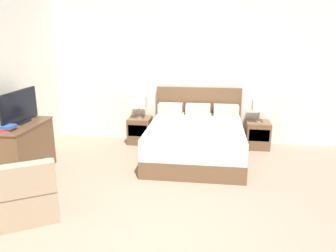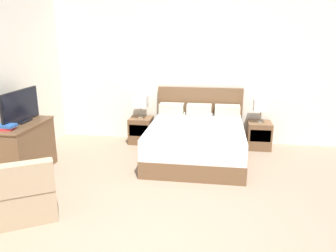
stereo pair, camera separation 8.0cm
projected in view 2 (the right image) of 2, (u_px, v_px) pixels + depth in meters
ground_plane at (153, 250)px, 3.33m from camera, size 10.95×10.95×0.00m
wall_back at (188, 71)px, 6.45m from camera, size 6.55×0.06×2.83m
bed at (196, 140)px, 5.74m from camera, size 1.67×1.99×1.11m
nightstand_left at (141, 130)px, 6.60m from camera, size 0.44×0.45×0.51m
nightstand_right at (259, 135)px, 6.26m from camera, size 0.44×0.45×0.51m
table_lamp_left at (140, 102)px, 6.44m from camera, size 0.27×0.27×0.44m
table_lamp_right at (261, 105)px, 6.11m from camera, size 0.27×0.27×0.44m
dresser at (23, 148)px, 5.07m from camera, size 0.57×1.08×0.81m
tv at (21, 107)px, 4.97m from camera, size 0.18×0.92×0.50m
book_red_cover at (6, 128)px, 4.64m from camera, size 0.24×0.22×0.04m
book_blue_cover at (6, 126)px, 4.63m from camera, size 0.25×0.18×0.04m
armchair_by_window at (25, 194)px, 3.89m from camera, size 0.94×0.94×0.76m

